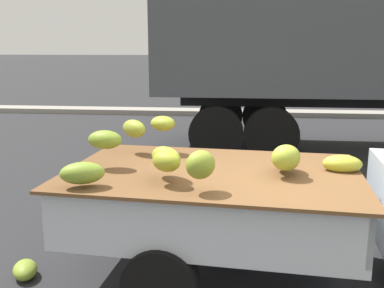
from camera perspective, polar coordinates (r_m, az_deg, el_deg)
curb_strip at (r=14.91m, az=7.83°, el=3.97°), size 80.00×0.80×0.16m
fallen_banana_bunch_near_tailgate at (r=4.85m, az=-20.51°, el=-14.79°), size 0.35×0.41×0.17m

